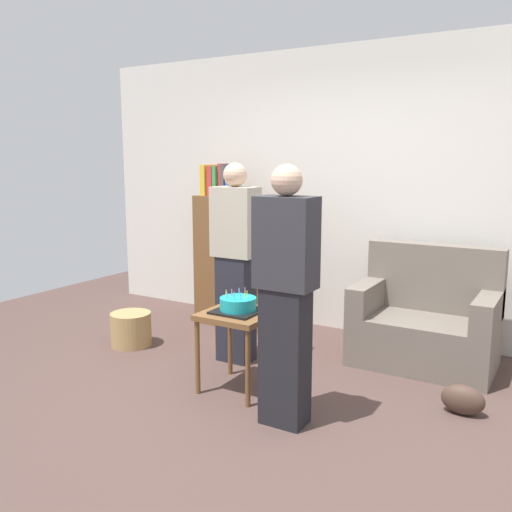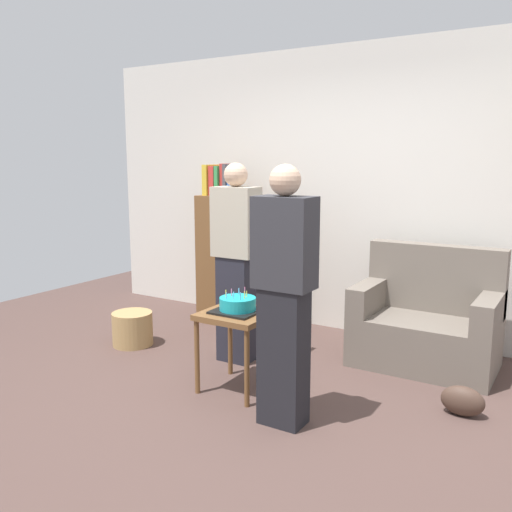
{
  "view_description": "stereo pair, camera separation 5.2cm",
  "coord_description": "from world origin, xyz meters",
  "px_view_note": "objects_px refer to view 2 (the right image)",
  "views": [
    {
      "loc": [
        1.77,
        -2.93,
        1.66
      ],
      "look_at": [
        -0.27,
        0.51,
        0.95
      ],
      "focal_mm": 38.56,
      "sensor_mm": 36.0,
      "label": 1
    },
    {
      "loc": [
        1.82,
        -2.9,
        1.66
      ],
      "look_at": [
        -0.27,
        0.51,
        0.95
      ],
      "focal_mm": 38.56,
      "sensor_mm": 36.0,
      "label": 2
    }
  ],
  "objects_px": {
    "person_holding_cake": "(284,296)",
    "couch": "(427,324)",
    "wicker_basket": "(133,329)",
    "handbag": "(463,401)",
    "birthday_cake": "(238,305)",
    "bookshelf": "(237,258)",
    "side_table": "(238,324)",
    "person_blowing_candles": "(236,262)"
  },
  "relations": [
    {
      "from": "bookshelf",
      "to": "birthday_cake",
      "type": "height_order",
      "value": "bookshelf"
    },
    {
      "from": "couch",
      "to": "bookshelf",
      "type": "bearing_deg",
      "value": 176.32
    },
    {
      "from": "side_table",
      "to": "handbag",
      "type": "xyz_separation_m",
      "value": [
        1.48,
        0.42,
        -0.39
      ]
    },
    {
      "from": "bookshelf",
      "to": "handbag",
      "type": "xyz_separation_m",
      "value": [
        2.38,
        -0.94,
        -0.58
      ]
    },
    {
      "from": "birthday_cake",
      "to": "handbag",
      "type": "bearing_deg",
      "value": 15.64
    },
    {
      "from": "person_blowing_candles",
      "to": "wicker_basket",
      "type": "xyz_separation_m",
      "value": [
        -1.01,
        -0.18,
        -0.68
      ]
    },
    {
      "from": "couch",
      "to": "wicker_basket",
      "type": "distance_m",
      "value": 2.55
    },
    {
      "from": "person_holding_cake",
      "to": "wicker_basket",
      "type": "relative_size",
      "value": 4.53
    },
    {
      "from": "bookshelf",
      "to": "side_table",
      "type": "relative_size",
      "value": 2.77
    },
    {
      "from": "person_holding_cake",
      "to": "wicker_basket",
      "type": "bearing_deg",
      "value": 11.02
    },
    {
      "from": "bookshelf",
      "to": "birthday_cake",
      "type": "xyz_separation_m",
      "value": [
        0.89,
        -1.35,
        -0.05
      ]
    },
    {
      "from": "couch",
      "to": "birthday_cake",
      "type": "relative_size",
      "value": 3.44
    },
    {
      "from": "couch",
      "to": "bookshelf",
      "type": "relative_size",
      "value": 0.68
    },
    {
      "from": "couch",
      "to": "side_table",
      "type": "xyz_separation_m",
      "value": [
        -1.03,
        -1.23,
        0.15
      ]
    },
    {
      "from": "handbag",
      "to": "birthday_cake",
      "type": "bearing_deg",
      "value": -164.36
    },
    {
      "from": "couch",
      "to": "birthday_cake",
      "type": "xyz_separation_m",
      "value": [
        -1.03,
        -1.23,
        0.29
      ]
    },
    {
      "from": "person_blowing_candles",
      "to": "wicker_basket",
      "type": "distance_m",
      "value": 1.23
    },
    {
      "from": "couch",
      "to": "side_table",
      "type": "relative_size",
      "value": 1.89
    },
    {
      "from": "person_blowing_candles",
      "to": "side_table",
      "type": "bearing_deg",
      "value": -57.65
    },
    {
      "from": "birthday_cake",
      "to": "person_holding_cake",
      "type": "relative_size",
      "value": 0.2
    },
    {
      "from": "wicker_basket",
      "to": "handbag",
      "type": "bearing_deg",
      "value": 2.02
    },
    {
      "from": "bookshelf",
      "to": "wicker_basket",
      "type": "bearing_deg",
      "value": -113.7
    },
    {
      "from": "person_blowing_candles",
      "to": "handbag",
      "type": "relative_size",
      "value": 5.82
    },
    {
      "from": "wicker_basket",
      "to": "handbag",
      "type": "xyz_separation_m",
      "value": [
        2.83,
        0.1,
        -0.05
      ]
    },
    {
      "from": "side_table",
      "to": "wicker_basket",
      "type": "height_order",
      "value": "side_table"
    },
    {
      "from": "wicker_basket",
      "to": "bookshelf",
      "type": "bearing_deg",
      "value": 66.3
    },
    {
      "from": "person_holding_cake",
      "to": "birthday_cake",
      "type": "bearing_deg",
      "value": 0.52
    },
    {
      "from": "bookshelf",
      "to": "handbag",
      "type": "bearing_deg",
      "value": -21.5
    },
    {
      "from": "person_blowing_candles",
      "to": "handbag",
      "type": "distance_m",
      "value": 1.96
    },
    {
      "from": "person_blowing_candles",
      "to": "bookshelf",
      "type": "bearing_deg",
      "value": 120.94
    },
    {
      "from": "birthday_cake",
      "to": "bookshelf",
      "type": "bearing_deg",
      "value": 123.44
    },
    {
      "from": "couch",
      "to": "birthday_cake",
      "type": "height_order",
      "value": "couch"
    },
    {
      "from": "couch",
      "to": "side_table",
      "type": "bearing_deg",
      "value": -130.0
    },
    {
      "from": "person_holding_cake",
      "to": "couch",
      "type": "bearing_deg",
      "value": -79.59
    },
    {
      "from": "person_blowing_candles",
      "to": "wicker_basket",
      "type": "relative_size",
      "value": 4.53
    },
    {
      "from": "couch",
      "to": "handbag",
      "type": "height_order",
      "value": "couch"
    },
    {
      "from": "person_holding_cake",
      "to": "side_table",
      "type": "bearing_deg",
      "value": 0.52
    },
    {
      "from": "person_blowing_candles",
      "to": "couch",
      "type": "bearing_deg",
      "value": 26.3
    },
    {
      "from": "bookshelf",
      "to": "person_blowing_candles",
      "type": "xyz_separation_m",
      "value": [
        0.56,
        -0.86,
        0.15
      ]
    },
    {
      "from": "side_table",
      "to": "birthday_cake",
      "type": "relative_size",
      "value": 1.82
    },
    {
      "from": "birthday_cake",
      "to": "person_holding_cake",
      "type": "distance_m",
      "value": 0.63
    },
    {
      "from": "person_blowing_candles",
      "to": "handbag",
      "type": "xyz_separation_m",
      "value": [
        1.82,
        -0.08,
        -0.73
      ]
    }
  ]
}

